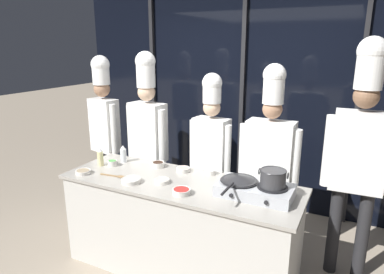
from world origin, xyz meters
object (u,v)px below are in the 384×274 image
object	(u,v)px
stock_pot	(273,178)
chef_line	(211,144)
chef_sous	(148,128)
prep_bowl_scallions	(112,163)
squeeze_bottle_oil	(100,157)
chef_head	(104,120)
prep_bowl_bell_pepper	(181,191)
prep_bowl_chicken	(162,181)
chef_apprentice	(360,146)
prep_bowl_soy_glaze	(158,164)
serving_spoon_slotted	(118,176)
portable_stove	(255,190)
squeeze_bottle_clear	(123,154)
prep_bowl_rice	(210,171)
chef_pastry	(270,152)
prep_bowl_shrimp	(183,169)
frying_pan	(239,178)
prep_bowl_bean_sprouts	(131,180)
prep_bowl_mushrooms	(83,172)

from	to	relation	value
stock_pot	chef_line	size ratio (longest dim) A/B	0.13
chef_sous	prep_bowl_scallions	bearing A→B (deg)	90.64
squeeze_bottle_oil	chef_sous	distance (m)	0.64
chef_head	chef_line	size ratio (longest dim) A/B	1.08
squeeze_bottle_oil	prep_bowl_bell_pepper	size ratio (longest dim) A/B	1.22
prep_bowl_chicken	chef_apprentice	world-z (taller)	chef_apprentice
stock_pot	prep_bowl_soy_glaze	bearing A→B (deg)	169.87
stock_pot	serving_spoon_slotted	xyz separation A→B (m)	(-1.38, -0.17, -0.17)
prep_bowl_chicken	chef_sous	size ratio (longest dim) A/B	0.07
portable_stove	chef_sous	size ratio (longest dim) A/B	0.30
squeeze_bottle_clear	prep_bowl_soy_glaze	distance (m)	0.41
chef_line	stock_pot	bearing A→B (deg)	148.94
prep_bowl_scallions	prep_bowl_soy_glaze	xyz separation A→B (m)	(0.43, 0.17, -0.00)
prep_bowl_rice	chef_pastry	bearing A→B (deg)	34.24
stock_pot	prep_bowl_soy_glaze	world-z (taller)	stock_pot
prep_bowl_bell_pepper	squeeze_bottle_oil	bearing A→B (deg)	167.45
portable_stove	squeeze_bottle_clear	bearing A→B (deg)	172.77
prep_bowl_rice	squeeze_bottle_clear	bearing A→B (deg)	-174.61
prep_bowl_shrimp	prep_bowl_chicken	xyz separation A→B (m)	(-0.04, -0.33, -0.00)
serving_spoon_slotted	squeeze_bottle_clear	bearing A→B (deg)	120.34
prep_bowl_bell_pepper	chef_line	distance (m)	0.88
frying_pan	chef_apprentice	size ratio (longest dim) A/B	0.25
serving_spoon_slotted	chef_sous	distance (m)	0.81
prep_bowl_rice	chef_pastry	size ratio (longest dim) A/B	0.06
portable_stove	prep_bowl_soy_glaze	bearing A→B (deg)	168.56
frying_pan	squeeze_bottle_clear	size ratio (longest dim) A/B	2.98
prep_bowl_bean_sprouts	chef_apprentice	distance (m)	1.97
prep_bowl_mushrooms	chef_pastry	world-z (taller)	chef_pastry
prep_bowl_scallions	chef_apprentice	world-z (taller)	chef_apprentice
prep_bowl_chicken	prep_bowl_soy_glaze	size ratio (longest dim) A/B	1.10
squeeze_bottle_oil	chef_pastry	world-z (taller)	chef_pastry
stock_pot	chef_head	size ratio (longest dim) A/B	0.12
prep_bowl_bell_pepper	prep_bowl_soy_glaze	distance (m)	0.68
prep_bowl_shrimp	chef_head	world-z (taller)	chef_head
prep_bowl_bell_pepper	prep_bowl_mushrooms	distance (m)	1.04
prep_bowl_rice	prep_bowl_scallions	xyz separation A→B (m)	(-0.97, -0.23, 0.01)
prep_bowl_scallions	chef_pastry	xyz separation A→B (m)	(1.44, 0.55, 0.16)
stock_pot	chef_pastry	distance (m)	0.62
stock_pot	serving_spoon_slotted	world-z (taller)	stock_pot
prep_bowl_chicken	prep_bowl_mushrooms	bearing A→B (deg)	-169.42
prep_bowl_scallions	chef_apprentice	xyz separation A→B (m)	(2.19, 0.55, 0.33)
prep_bowl_bean_sprouts	chef_apprentice	world-z (taller)	chef_apprentice
squeeze_bottle_oil	chef_head	xyz separation A→B (m)	(-0.48, 0.63, 0.20)
squeeze_bottle_oil	frying_pan	bearing A→B (deg)	0.03
portable_stove	squeeze_bottle_clear	size ratio (longest dim) A/B	3.33
stock_pot	chef_pastry	world-z (taller)	chef_pastry
prep_bowl_rice	chef_sous	distance (m)	0.98
serving_spoon_slotted	prep_bowl_bell_pepper	bearing A→B (deg)	-5.31
chef_head	stock_pot	bearing A→B (deg)	175.29
prep_bowl_chicken	prep_bowl_bean_sprouts	size ratio (longest dim) A/B	0.80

